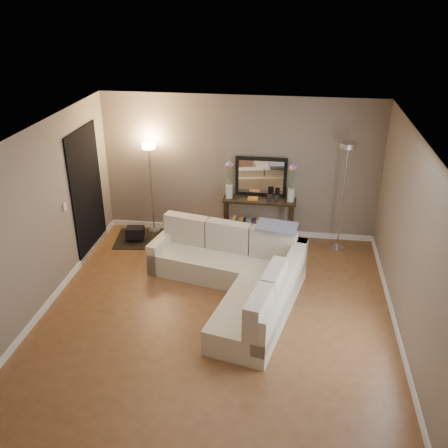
# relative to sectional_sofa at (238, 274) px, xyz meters

# --- Properties ---
(floor) EXTENTS (5.00, 5.50, 0.01)m
(floor) POSITION_rel_sectional_sofa_xyz_m (-0.22, -0.71, -0.32)
(floor) COLOR brown
(floor) RESTS_ON ground
(ceiling) EXTENTS (5.00, 5.50, 0.01)m
(ceiling) POSITION_rel_sectional_sofa_xyz_m (-0.22, -0.71, 2.29)
(ceiling) COLOR white
(ceiling) RESTS_ON ground
(wall_back) EXTENTS (5.00, 0.02, 2.60)m
(wall_back) POSITION_rel_sectional_sofa_xyz_m (-0.22, 2.05, 0.98)
(wall_back) COLOR gray
(wall_back) RESTS_ON ground
(wall_front) EXTENTS (5.00, 0.02, 2.60)m
(wall_front) POSITION_rel_sectional_sofa_xyz_m (-0.22, -3.47, 0.98)
(wall_front) COLOR gray
(wall_front) RESTS_ON ground
(wall_left) EXTENTS (0.02, 5.50, 2.60)m
(wall_left) POSITION_rel_sectional_sofa_xyz_m (-2.73, -0.71, 0.98)
(wall_left) COLOR gray
(wall_left) RESTS_ON ground
(wall_right) EXTENTS (0.02, 5.50, 2.60)m
(wall_right) POSITION_rel_sectional_sofa_xyz_m (2.29, -0.71, 0.98)
(wall_right) COLOR gray
(wall_right) RESTS_ON ground
(baseboard_back) EXTENTS (5.00, 0.03, 0.10)m
(baseboard_back) POSITION_rel_sectional_sofa_xyz_m (-0.22, 2.02, -0.27)
(baseboard_back) COLOR white
(baseboard_back) RESTS_ON ground
(baseboard_left) EXTENTS (0.03, 5.50, 0.10)m
(baseboard_left) POSITION_rel_sectional_sofa_xyz_m (-2.71, -0.71, -0.27)
(baseboard_left) COLOR white
(baseboard_left) RESTS_ON ground
(baseboard_right) EXTENTS (0.03, 5.50, 0.10)m
(baseboard_right) POSITION_rel_sectional_sofa_xyz_m (2.26, -0.71, -0.27)
(baseboard_right) COLOR white
(baseboard_right) RESTS_ON ground
(doorway) EXTENTS (0.02, 1.20, 2.20)m
(doorway) POSITION_rel_sectional_sofa_xyz_m (-2.70, 0.99, 0.78)
(doorway) COLOR black
(doorway) RESTS_ON ground
(switch_plate) EXTENTS (0.02, 0.08, 0.12)m
(switch_plate) POSITION_rel_sectional_sofa_xyz_m (-2.70, 0.14, 0.88)
(switch_plate) COLOR white
(switch_plate) RESTS_ON ground
(sectional_sofa) EXTENTS (2.56, 2.81, 0.86)m
(sectional_sofa) POSITION_rel_sectional_sofa_xyz_m (0.00, 0.00, 0.00)
(sectional_sofa) COLOR beige
(sectional_sofa) RESTS_ON floor
(throw_blanket) EXTENTS (0.67, 0.46, 0.08)m
(throw_blanket) POSITION_rel_sectional_sofa_xyz_m (0.54, 0.48, 0.60)
(throw_blanket) COLOR slate
(throw_blanket) RESTS_ON sectional_sofa
(console_table) EXTENTS (1.31, 0.36, 0.80)m
(console_table) POSITION_rel_sectional_sofa_xyz_m (0.10, 1.80, 0.14)
(console_table) COLOR black
(console_table) RESTS_ON floor
(leaning_mirror) EXTENTS (0.92, 0.05, 0.72)m
(leaning_mirror) POSITION_rel_sectional_sofa_xyz_m (0.18, 1.97, 0.86)
(leaning_mirror) COLOR black
(leaning_mirror) RESTS_ON console_table
(table_decor) EXTENTS (0.55, 0.12, 0.13)m
(table_decor) POSITION_rel_sectional_sofa_xyz_m (0.17, 1.76, 0.52)
(table_decor) COLOR orange
(table_decor) RESTS_ON console_table
(flower_vase_left) EXTENTS (0.15, 0.12, 0.69)m
(flower_vase_left) POSITION_rel_sectional_sofa_xyz_m (-0.38, 1.80, 0.78)
(flower_vase_left) COLOR silver
(flower_vase_left) RESTS_ON console_table
(flower_vase_right) EXTENTS (0.15, 0.12, 0.69)m
(flower_vase_right) POSITION_rel_sectional_sofa_xyz_m (0.73, 1.80, 0.78)
(flower_vase_right) COLOR silver
(flower_vase_right) RESTS_ON console_table
(floor_lamp_lit) EXTENTS (0.27, 0.27, 1.73)m
(floor_lamp_lit) POSITION_rel_sectional_sofa_xyz_m (-1.83, 1.84, 0.90)
(floor_lamp_lit) COLOR silver
(floor_lamp_lit) RESTS_ON floor
(floor_lamp_unlit) EXTENTS (0.30, 0.30, 1.96)m
(floor_lamp_unlit) POSITION_rel_sectional_sofa_xyz_m (1.61, 1.64, 1.06)
(floor_lamp_unlit) COLOR silver
(floor_lamp_unlit) RESTS_ON floor
(charcoal_rug) EXTENTS (1.22, 0.98, 0.02)m
(charcoal_rug) POSITION_rel_sectional_sofa_xyz_m (-1.88, 1.51, -0.31)
(charcoal_rug) COLOR black
(charcoal_rug) RESTS_ON floor
(black_bag) EXTENTS (0.34, 0.26, 0.21)m
(black_bag) POSITION_rel_sectional_sofa_xyz_m (-2.06, 1.40, -0.14)
(black_bag) COLOR black
(black_bag) RESTS_ON charcoal_rug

